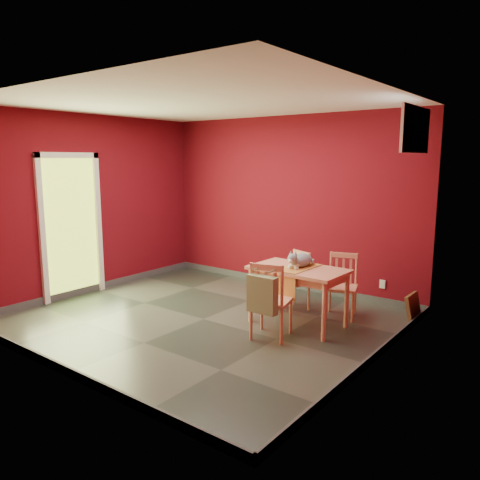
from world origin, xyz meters
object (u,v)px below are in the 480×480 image
Objects in this scene: cat at (301,258)px; tote_bag at (262,294)px; dining_table at (298,275)px; chair_near at (270,299)px; chair_far_left at (294,280)px; chair_far_right at (342,285)px; picture_frame at (413,309)px.

tote_bag is at bearing -81.53° from cat.
chair_near reaches higher than dining_table.
chair_far_left is 0.70m from cat.
cat is (-0.02, 0.86, 0.26)m from tote_bag.
tote_bag is (0.36, -1.30, 0.17)m from chair_far_left.
picture_frame is at bearing 19.91° from chair_far_right.
chair_far_right reaches higher than chair_far_left.
chair_far_right is 1.45m from tote_bag.
chair_far_right is 0.92m from picture_frame.
tote_bag reaches higher than chair_far_left.
dining_table is 1.47× the size of chair_far_left.
chair_near is 1.86× the size of tote_bag.
chair_far_left is 1.65× the size of tote_bag.
cat is (0.34, -0.43, 0.43)m from chair_far_left.
chair_far_right is 1.24m from chair_near.
chair_near is at bearing 99.49° from tote_bag.
cat is at bearing 88.56° from chair_near.
tote_bag reaches higher than picture_frame.
cat is at bearing 96.40° from dining_table.
chair_far_right is 1.79× the size of cat.
dining_table is 3.13× the size of picture_frame.
chair_far_left reaches higher than picture_frame.
chair_far_left is at bearing 135.49° from cat.
dining_table is 0.22m from cat.
chair_near reaches higher than chair_far_right.
chair_far_right is 1.70× the size of tote_bag.
chair_far_left is at bearing -164.33° from picture_frame.
chair_near is 2.40× the size of picture_frame.
chair_far_left is 1.55m from picture_frame.
picture_frame is at bearing 43.97° from cat.
chair_far_left is at bearing 106.74° from chair_near.
picture_frame is at bearing 39.26° from dining_table.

